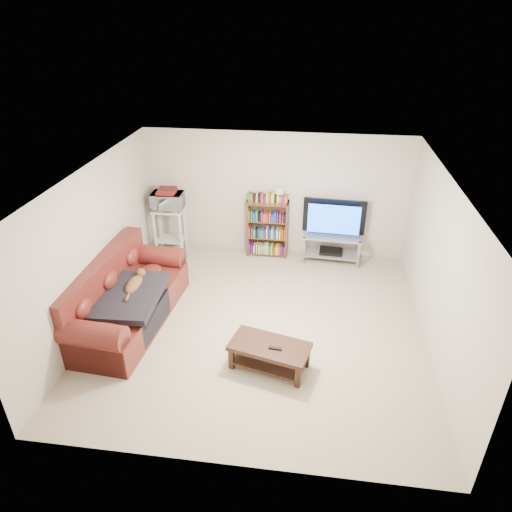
% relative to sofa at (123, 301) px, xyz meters
% --- Properties ---
extents(floor, '(5.00, 5.00, 0.00)m').
position_rel_sofa_xyz_m(floor, '(2.10, 0.16, -0.36)').
color(floor, '#C6B393').
rests_on(floor, ground).
extents(ceiling, '(5.00, 5.00, 0.00)m').
position_rel_sofa_xyz_m(ceiling, '(2.10, 0.16, 2.04)').
color(ceiling, white).
rests_on(ceiling, ground).
extents(wall_back, '(5.00, 0.00, 5.00)m').
position_rel_sofa_xyz_m(wall_back, '(2.10, 2.66, 0.84)').
color(wall_back, beige).
rests_on(wall_back, ground).
extents(wall_front, '(5.00, 0.00, 5.00)m').
position_rel_sofa_xyz_m(wall_front, '(2.10, -2.34, 0.84)').
color(wall_front, beige).
rests_on(wall_front, ground).
extents(wall_left, '(0.00, 5.00, 5.00)m').
position_rel_sofa_xyz_m(wall_left, '(-0.40, 0.16, 0.84)').
color(wall_left, beige).
rests_on(wall_left, ground).
extents(wall_right, '(0.00, 5.00, 5.00)m').
position_rel_sofa_xyz_m(wall_right, '(4.60, 0.16, 0.84)').
color(wall_right, beige).
rests_on(wall_right, ground).
extents(sofa, '(1.23, 2.51, 1.04)m').
position_rel_sofa_xyz_m(sofa, '(0.00, 0.00, 0.00)').
color(sofa, maroon).
rests_on(sofa, floor).
extents(blanket, '(0.95, 1.23, 0.20)m').
position_rel_sofa_xyz_m(blanket, '(0.18, -0.18, 0.24)').
color(blanket, black).
rests_on(blanket, sofa).
extents(cat, '(0.32, 0.68, 0.20)m').
position_rel_sofa_xyz_m(cat, '(0.20, 0.04, 0.30)').
color(cat, brown).
rests_on(cat, sofa).
extents(coffee_table, '(1.16, 0.78, 0.39)m').
position_rel_sofa_xyz_m(coffee_table, '(2.36, -0.76, -0.09)').
color(coffee_table, '#331D12').
rests_on(coffee_table, floor).
extents(remote, '(0.18, 0.07, 0.02)m').
position_rel_sofa_xyz_m(remote, '(2.44, -0.83, 0.04)').
color(remote, black).
rests_on(remote, coffee_table).
extents(tv_stand, '(1.12, 0.56, 0.55)m').
position_rel_sofa_xyz_m(tv_stand, '(3.22, 2.40, 0.01)').
color(tv_stand, '#999EA3').
rests_on(tv_stand, floor).
extents(television, '(1.18, 0.23, 0.68)m').
position_rel_sofa_xyz_m(television, '(3.22, 2.40, 0.53)').
color(television, black).
rests_on(television, tv_stand).
extents(dvd_player, '(0.45, 0.33, 0.06)m').
position_rel_sofa_xyz_m(dvd_player, '(3.22, 2.40, -0.17)').
color(dvd_player, black).
rests_on(dvd_player, tv_stand).
extents(bookshelf, '(0.80, 0.25, 1.15)m').
position_rel_sofa_xyz_m(bookshelf, '(1.97, 2.46, 0.24)').
color(bookshelf, '#4F311B').
rests_on(bookshelf, floor).
extents(shelf_clutter, '(0.58, 0.18, 0.28)m').
position_rel_sofa_xyz_m(shelf_clutter, '(2.07, 2.48, 0.90)').
color(shelf_clutter, silver).
rests_on(shelf_clutter, bookshelf).
extents(microwave_stand, '(0.60, 0.45, 0.95)m').
position_rel_sofa_xyz_m(microwave_stand, '(0.06, 2.30, 0.25)').
color(microwave_stand, silver).
rests_on(microwave_stand, floor).
extents(microwave, '(0.59, 0.41, 0.32)m').
position_rel_sofa_xyz_m(microwave, '(0.06, 2.30, 0.75)').
color(microwave, silver).
rests_on(microwave, microwave_stand).
extents(game_boxes, '(0.35, 0.31, 0.05)m').
position_rel_sofa_xyz_m(game_boxes, '(0.06, 2.30, 0.94)').
color(game_boxes, maroon).
rests_on(game_boxes, microwave).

